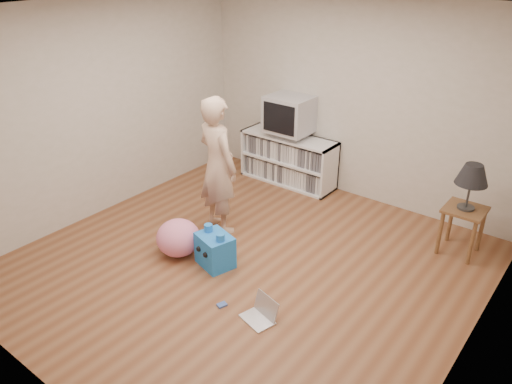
{
  "coord_description": "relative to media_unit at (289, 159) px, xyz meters",
  "views": [
    {
      "loc": [
        2.84,
        -3.48,
        3.09
      ],
      "look_at": [
        -0.18,
        0.4,
        0.66
      ],
      "focal_mm": 35.0,
      "sensor_mm": 36.0,
      "label": 1
    }
  ],
  "objects": [
    {
      "name": "ground",
      "position": [
        0.85,
        -2.04,
        -0.35
      ],
      "size": [
        4.5,
        4.5,
        0.0
      ],
      "primitive_type": "plane",
      "color": "brown",
      "rests_on": "ground"
    },
    {
      "name": "side_table",
      "position": [
        2.56,
        -0.39,
        0.07
      ],
      "size": [
        0.42,
        0.42,
        0.55
      ],
      "color": "brown",
      "rests_on": "ground"
    },
    {
      "name": "crt_tv",
      "position": [
        0.0,
        -0.02,
        0.67
      ],
      "size": [
        0.6,
        0.53,
        0.5
      ],
      "color": "#AEAEB3",
      "rests_on": "dvd_deck"
    },
    {
      "name": "laptop",
      "position": [
        1.51,
        -2.62,
        -0.29
      ],
      "size": [
        0.36,
        0.31,
        0.21
      ],
      "rotation": [
        0.0,
        0.0,
        -0.26
      ],
      "color": "silver",
      "rests_on": "ground"
    },
    {
      "name": "playing_cards",
      "position": [
        1.1,
        -2.72,
        -0.34
      ],
      "size": [
        0.09,
        0.11,
        0.02
      ],
      "primitive_type": "cube",
      "rotation": [
        0.0,
        0.0,
        -0.32
      ],
      "color": "#415FAE",
      "rests_on": "ground"
    },
    {
      "name": "ceiling",
      "position": [
        0.85,
        -2.04,
        2.25
      ],
      "size": [
        4.5,
        4.5,
        0.01
      ],
      "primitive_type": "cube",
      "color": "white",
      "rests_on": "walls"
    },
    {
      "name": "media_unit",
      "position": [
        0.0,
        0.0,
        0.0
      ],
      "size": [
        1.4,
        0.45,
        0.7
      ],
      "color": "white",
      "rests_on": "ground"
    },
    {
      "name": "plush_pink",
      "position": [
        0.13,
        -2.33,
        -0.14
      ],
      "size": [
        0.6,
        0.6,
        0.41
      ],
      "primitive_type": "ellipsoid",
      "rotation": [
        0.0,
        0.0,
        0.29
      ],
      "color": "pink",
      "rests_on": "ground"
    },
    {
      "name": "person",
      "position": [
        0.11,
        -1.63,
        0.47
      ],
      "size": [
        0.67,
        0.52,
        1.65
      ],
      "primitive_type": "imported",
      "rotation": [
        0.0,
        0.0,
        2.91
      ],
      "color": "#CEA98C",
      "rests_on": "ground"
    },
    {
      "name": "plush_blue",
      "position": [
        0.59,
        -2.24,
        -0.16
      ],
      "size": [
        0.45,
        0.4,
        0.44
      ],
      "rotation": [
        0.0,
        0.0,
        -0.28
      ],
      "color": "blue",
      "rests_on": "ground"
    },
    {
      "name": "dvd_deck",
      "position": [
        0.0,
        -0.02,
        0.39
      ],
      "size": [
        0.45,
        0.35,
        0.07
      ],
      "primitive_type": "cube",
      "color": "gray",
      "rests_on": "media_unit"
    },
    {
      "name": "walls",
      "position": [
        0.85,
        -2.04,
        0.95
      ],
      "size": [
        4.52,
        4.52,
        2.6
      ],
      "color": "#B8B2A2",
      "rests_on": "ground"
    },
    {
      "name": "table_lamp",
      "position": [
        2.56,
        -0.39,
        0.59
      ],
      "size": [
        0.34,
        0.34,
        0.52
      ],
      "color": "#333333",
      "rests_on": "side_table"
    }
  ]
}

